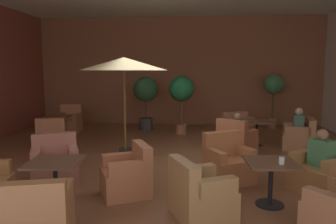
% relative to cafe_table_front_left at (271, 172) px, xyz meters
% --- Properties ---
extents(ground_plane, '(10.77, 10.03, 0.02)m').
position_rel_cafe_table_front_left_xyz_m(ground_plane, '(-1.83, 2.42, -0.53)').
color(ground_plane, brown).
extents(wall_back_brick, '(10.77, 0.08, 4.03)m').
position_rel_cafe_table_front_left_xyz_m(wall_back_brick, '(-1.83, 7.39, 1.50)').
color(wall_back_brick, '#92583C').
rests_on(wall_back_brick, ground_plane).
extents(cafe_table_front_left, '(0.78, 0.78, 0.69)m').
position_rel_cafe_table_front_left_xyz_m(cafe_table_front_left, '(0.00, 0.00, 0.00)').
color(cafe_table_front_left, black).
rests_on(cafe_table_front_left, ground_plane).
extents(armchair_front_left_north, '(1.01, 1.02, 0.84)m').
position_rel_cafe_table_front_left_xyz_m(armchair_front_left_north, '(-1.07, -0.50, -0.20)').
color(armchair_front_left_north, '#A37646').
rests_on(armchair_front_left_north, ground_plane).
extents(armchair_front_left_south, '(1.06, 1.07, 0.85)m').
position_rel_cafe_table_front_left_xyz_m(armchair_front_left_south, '(0.99, 0.65, -0.20)').
color(armchair_front_left_south, '#AD7543').
rests_on(armchair_front_left_south, ground_plane).
extents(armchair_front_left_west, '(1.00, 0.99, 0.89)m').
position_rel_cafe_table_front_left_xyz_m(armchair_front_left_west, '(-0.54, 1.06, -0.20)').
color(armchair_front_left_west, '#B56D42').
rests_on(armchair_front_left_west, ground_plane).
extents(cafe_table_front_right, '(0.85, 0.85, 0.69)m').
position_rel_cafe_table_front_left_xyz_m(cafe_table_front_right, '(-3.28, -0.25, 0.05)').
color(cafe_table_front_right, black).
rests_on(cafe_table_front_right, ground_plane).
extents(armchair_front_right_north, '(0.98, 0.96, 0.84)m').
position_rel_cafe_table_front_left_xyz_m(armchair_front_right_north, '(-2.26, 0.23, -0.20)').
color(armchair_front_right_north, '#B16843').
rests_on(armchair_front_right_north, ground_plane).
extents(armchair_front_right_east, '(1.04, 1.01, 0.86)m').
position_rel_cafe_table_front_left_xyz_m(armchair_front_right_east, '(-3.75, 0.77, -0.20)').
color(armchair_front_right_east, '#AB6754').
rests_on(armchair_front_right_east, ground_plane).
extents(armchair_front_right_west, '(0.90, 0.95, 0.84)m').
position_rel_cafe_table_front_left_xyz_m(armchair_front_right_west, '(-2.99, -1.34, -0.20)').
color(armchair_front_right_west, '#A96D42').
rests_on(armchair_front_right_west, ground_plane).
extents(cafe_table_mid_center, '(0.69, 0.69, 0.69)m').
position_rel_cafe_table_front_left_xyz_m(cafe_table_mid_center, '(-5.32, 4.43, 0.01)').
color(cafe_table_mid_center, black).
rests_on(cafe_table_mid_center, ground_plane).
extents(armchair_mid_center_north, '(0.75, 0.76, 0.91)m').
position_rel_cafe_table_front_left_xyz_m(armchair_mid_center_north, '(-5.38, 5.50, -0.19)').
color(armchair_mid_center_north, '#B6724D').
rests_on(armchair_mid_center_north, ground_plane).
extents(armchair_mid_center_east, '(0.92, 0.95, 0.82)m').
position_rel_cafe_table_front_left_xyz_m(armchair_mid_center_east, '(-5.02, 3.41, -0.21)').
color(armchair_mid_center_east, '#B06846').
rests_on(armchair_mid_center_east, ground_plane).
extents(cafe_table_rear_right, '(0.78, 0.78, 0.69)m').
position_rel_cafe_table_front_left_xyz_m(cafe_table_rear_right, '(0.52, 3.99, 0.03)').
color(cafe_table_rear_right, black).
rests_on(cafe_table_rear_right, ground_plane).
extents(armchair_rear_right_north, '(0.93, 0.94, 0.81)m').
position_rel_cafe_table_front_left_xyz_m(armchair_rear_right_north, '(1.59, 3.76, -0.22)').
color(armchair_rear_right_north, '#AB714C').
rests_on(armchair_rear_right_north, ground_plane).
extents(armchair_rear_right_east, '(1.01, 0.95, 0.77)m').
position_rel_cafe_table_front_left_xyz_m(armchair_rear_right_east, '(0.15, 5.01, -0.23)').
color(armchair_rear_right_east, '#AF684B').
rests_on(armchair_rear_right_east, ground_plane).
extents(armchair_rear_right_south, '(1.08, 1.08, 0.87)m').
position_rel_cafe_table_front_left_xyz_m(armchair_rear_right_south, '(-0.14, 3.11, -0.21)').
color(armchair_rear_right_south, '#B56744').
rests_on(armchair_rear_right_south, ground_plane).
extents(patio_umbrella_tall_red, '(2.18, 2.18, 2.38)m').
position_rel_cafe_table_front_left_xyz_m(patio_umbrella_tall_red, '(-2.93, 3.03, 1.68)').
color(patio_umbrella_tall_red, '#2D2D2D').
rests_on(patio_umbrella_tall_red, ground_plane).
extents(potted_tree_left_corner, '(0.86, 0.86, 1.85)m').
position_rel_cafe_table_front_left_xyz_m(potted_tree_left_corner, '(-2.88, 6.10, 0.75)').
color(potted_tree_left_corner, '#393737').
rests_on(potted_tree_left_corner, ground_plane).
extents(potted_tree_mid_left, '(0.82, 0.82, 1.88)m').
position_rel_cafe_table_front_left_xyz_m(potted_tree_mid_left, '(-1.62, 5.45, 0.85)').
color(potted_tree_mid_left, '#A36140').
rests_on(potted_tree_mid_left, ground_plane).
extents(potted_tree_mid_right, '(0.69, 0.69, 1.92)m').
position_rel_cafe_table_front_left_xyz_m(potted_tree_mid_right, '(1.58, 6.81, 0.91)').
color(potted_tree_mid_right, '#A0694A').
rests_on(potted_tree_mid_right, ground_plane).
extents(patron_blue_shirt, '(0.45, 0.41, 0.61)m').
position_rel_cafe_table_front_left_xyz_m(patron_blue_shirt, '(-0.11, 3.15, 0.14)').
color(patron_blue_shirt, '#467A4E').
rests_on(patron_blue_shirt, ground_plane).
extents(patron_by_window, '(0.32, 0.40, 0.67)m').
position_rel_cafe_table_front_left_xyz_m(patron_by_window, '(1.55, 3.77, 0.19)').
color(patron_by_window, '#476C57').
rests_on(patron_by_window, ground_plane).
extents(patron_with_friend, '(0.40, 0.44, 0.63)m').
position_rel_cafe_table_front_left_xyz_m(patron_with_friend, '(0.96, 0.63, 0.20)').
color(patron_with_friend, '#447D52').
rests_on(patron_with_friend, ground_plane).
extents(iced_drink_cup, '(0.08, 0.08, 0.11)m').
position_rel_cafe_table_front_left_xyz_m(iced_drink_cup, '(0.11, -0.13, 0.22)').
color(iced_drink_cup, white).
rests_on(iced_drink_cup, cafe_table_front_left).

